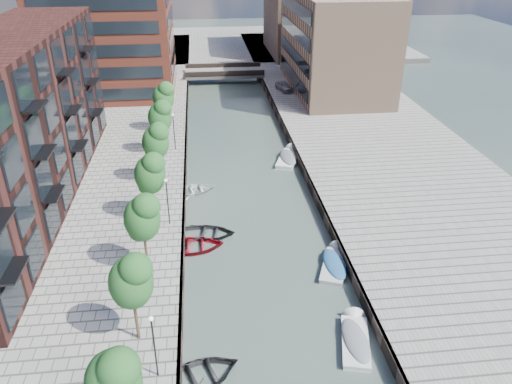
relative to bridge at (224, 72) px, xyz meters
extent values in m
plane|color=#38473F|center=(0.00, -32.00, -1.39)|extent=(300.00, 300.00, 0.00)
cube|color=gray|center=(16.00, -32.00, -0.89)|extent=(20.00, 140.00, 1.00)
cube|color=#332823|center=(-6.10, -32.00, -0.89)|extent=(0.25, 140.00, 1.00)
cube|color=#332823|center=(6.10, -32.00, -0.89)|extent=(0.25, 140.00, 1.00)
cube|color=gray|center=(0.00, 28.00, -0.89)|extent=(80.00, 40.00, 1.00)
cube|color=black|center=(-20.00, -42.00, 6.61)|extent=(8.00, 38.00, 14.00)
cube|color=#A17C62|center=(16.00, -10.00, 6.61)|extent=(12.00, 25.00, 14.00)
cube|color=#A17C62|center=(16.00, 16.00, 7.61)|extent=(12.00, 20.00, 16.00)
cube|color=gray|center=(0.00, 0.00, -0.09)|extent=(13.00, 6.00, 0.60)
cube|color=#332823|center=(0.00, -2.80, 0.51)|extent=(13.00, 0.40, 0.80)
cube|color=#332823|center=(0.00, 2.80, 0.51)|extent=(13.00, 0.40, 0.80)
ellipsoid|color=#1E5122|center=(-8.50, -68.00, 3.93)|extent=(2.50, 2.50, 3.25)
cylinder|color=#382619|center=(-8.50, -61.00, 1.21)|extent=(0.20, 0.20, 3.20)
ellipsoid|color=#1E5122|center=(-8.50, -61.00, 3.93)|extent=(2.50, 2.50, 3.25)
cylinder|color=#382619|center=(-8.50, -54.00, 1.21)|extent=(0.20, 0.20, 3.20)
ellipsoid|color=#1E5122|center=(-8.50, -54.00, 3.93)|extent=(2.50, 2.50, 3.25)
cylinder|color=#382619|center=(-8.50, -47.00, 1.21)|extent=(0.20, 0.20, 3.20)
ellipsoid|color=#1E5122|center=(-8.50, -47.00, 3.93)|extent=(2.50, 2.50, 3.25)
cylinder|color=#382619|center=(-8.50, -40.00, 1.21)|extent=(0.20, 0.20, 3.20)
ellipsoid|color=#1E5122|center=(-8.50, -40.00, 3.93)|extent=(2.50, 2.50, 3.25)
cylinder|color=#382619|center=(-8.50, -33.00, 1.21)|extent=(0.20, 0.20, 3.20)
ellipsoid|color=#1E5122|center=(-8.50, -33.00, 3.93)|extent=(2.50, 2.50, 3.25)
cylinder|color=#382619|center=(-8.50, -26.00, 1.21)|extent=(0.20, 0.20, 3.20)
ellipsoid|color=#1E5122|center=(-8.50, -26.00, 3.93)|extent=(2.50, 2.50, 3.25)
cylinder|color=black|center=(-7.20, -64.00, 1.61)|extent=(0.10, 0.10, 4.00)
sphere|color=#FFF2CC|center=(-7.20, -64.00, 3.61)|extent=(0.24, 0.24, 0.24)
cylinder|color=black|center=(-7.20, -48.00, 1.61)|extent=(0.10, 0.10, 4.00)
sphere|color=#FFF2CC|center=(-7.20, -48.00, 3.61)|extent=(0.24, 0.24, 0.24)
cylinder|color=black|center=(-7.20, -32.00, 1.61)|extent=(0.10, 0.10, 4.00)
sphere|color=#FFF2CC|center=(-7.20, -32.00, 3.61)|extent=(0.24, 0.24, 0.24)
imported|color=black|center=(-5.05, -63.72, -1.39)|extent=(5.98, 5.13, 1.04)
imported|color=maroon|center=(-5.40, -50.51, -1.39)|extent=(5.33, 3.92, 1.07)
imported|color=white|center=(-5.20, -40.63, -1.39)|extent=(4.86, 4.01, 0.87)
imported|color=#242427|center=(-4.21, -48.64, -1.39)|extent=(5.15, 3.97, 0.99)
cube|color=silver|center=(4.49, -62.09, -1.34)|extent=(2.51, 4.46, 0.59)
cube|color=silver|center=(4.49, -62.09, -1.02)|extent=(2.60, 4.56, 0.09)
cone|color=silver|center=(4.99, -60.04, -1.30)|extent=(1.71, 1.17, 1.56)
ellipsoid|color=slate|center=(4.49, -62.09, -0.98)|extent=(2.33, 4.08, 0.51)
cube|color=#BCBCBA|center=(5.18, -54.30, -1.34)|extent=(3.07, 4.61, 0.61)
cube|color=#BCBCBA|center=(5.18, -54.30, -1.01)|extent=(3.17, 4.72, 0.09)
cone|color=#BCBCBA|center=(5.96, -52.29, -1.30)|extent=(1.80, 1.37, 1.60)
ellipsoid|color=#1D5285|center=(5.18, -54.30, -0.97)|extent=(2.84, 4.22, 0.53)
cube|color=white|center=(5.08, -34.39, -1.34)|extent=(3.38, 5.19, 0.69)
cube|color=white|center=(5.08, -34.39, -0.97)|extent=(3.50, 5.32, 0.11)
cone|color=white|center=(5.93, -32.11, -1.28)|extent=(2.02, 1.52, 1.80)
ellipsoid|color=#5B5F63|center=(5.08, -34.39, -0.91)|extent=(3.14, 4.75, 0.59)
imported|color=gray|center=(8.53, -10.63, 0.30)|extent=(2.65, 4.31, 1.37)
camera|label=1|loc=(-4.08, -83.92, 21.04)|focal=35.00mm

